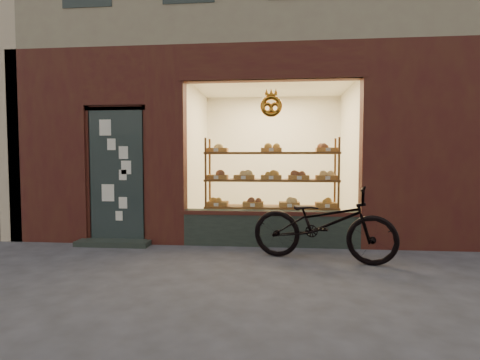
# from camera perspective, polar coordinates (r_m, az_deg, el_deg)

# --- Properties ---
(ground) EXTENTS (90.00, 90.00, 0.00)m
(ground) POSITION_cam_1_polar(r_m,az_deg,el_deg) (3.95, -2.58, -16.78)
(ground) COLOR #39393B
(display_shelf) EXTENTS (2.20, 0.45, 1.70)m
(display_shelf) POSITION_cam_1_polar(r_m,az_deg,el_deg) (6.25, 4.77, -1.44)
(display_shelf) COLOR brown
(display_shelf) RESTS_ON ground
(bicycle) EXTENTS (2.00, 1.13, 0.99)m
(bicycle) POSITION_cam_1_polar(r_m,az_deg,el_deg) (5.11, 12.49, -6.49)
(bicycle) COLOR black
(bicycle) RESTS_ON ground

